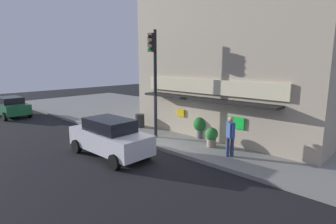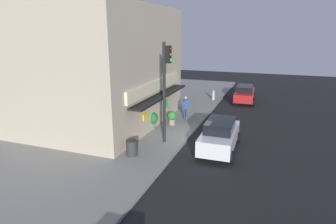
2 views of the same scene
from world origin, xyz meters
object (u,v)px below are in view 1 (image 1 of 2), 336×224
object	(u,v)px
traffic_light	(154,71)
potted_plant_by_doorway	(200,125)
pedestrian	(230,135)
parked_car_white	(110,137)
parked_car_green	(11,106)
trash_can	(140,121)
potted_plant_by_window	(212,136)

from	to	relation	value
traffic_light	potted_plant_by_doorway	world-z (taller)	traffic_light
pedestrian	parked_car_white	xyz separation A→B (m)	(-4.36, -3.33, -0.27)
potted_plant_by_doorway	traffic_light	bearing A→B (deg)	-138.49
potted_plant_by_doorway	parked_car_green	size ratio (longest dim) A/B	0.29
parked_car_green	parked_car_white	bearing A→B (deg)	1.08
potted_plant_by_doorway	parked_car_white	size ratio (longest dim) A/B	0.27
traffic_light	trash_can	bearing A→B (deg)	157.64
parked_car_white	pedestrian	bearing A→B (deg)	37.42
parked_car_green	traffic_light	bearing A→B (deg)	14.44
potted_plant_by_doorway	parked_car_green	distance (m)	15.92
trash_can	potted_plant_by_window	distance (m)	5.74
trash_can	traffic_light	bearing A→B (deg)	-22.36
traffic_light	potted_plant_by_window	bearing A→B (deg)	13.30
traffic_light	trash_can	xyz separation A→B (m)	(-2.44, 1.01, -3.28)
potted_plant_by_doorway	potted_plant_by_window	distance (m)	1.66
trash_can	potted_plant_by_window	size ratio (longest dim) A/B	0.86
potted_plant_by_doorway	parked_car_green	bearing A→B (deg)	-161.38
potted_plant_by_doorway	parked_car_white	world-z (taller)	parked_car_white
parked_car_white	parked_car_green	xyz separation A→B (m)	(-13.49, -0.25, -0.07)
traffic_light	parked_car_white	size ratio (longest dim) A/B	1.32
potted_plant_by_window	parked_car_white	world-z (taller)	parked_car_white
trash_can	parked_car_green	world-z (taller)	parked_car_green
trash_can	potted_plant_by_doorway	distance (m)	4.41
trash_can	pedestrian	distance (m)	7.18
potted_plant_by_window	parked_car_green	distance (m)	16.98
parked_car_white	potted_plant_by_window	bearing A→B (deg)	52.81
parked_car_white	parked_car_green	distance (m)	13.49
trash_can	parked_car_white	distance (m)	4.99
traffic_light	pedestrian	size ratio (longest dim) A/B	3.23
pedestrian	potted_plant_by_doorway	xyz separation A→B (m)	(-2.76, 1.49, -0.28)
traffic_light	parked_car_green	bearing A→B (deg)	-165.56
potted_plant_by_doorway	parked_car_white	xyz separation A→B (m)	(-1.59, -4.83, 0.01)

